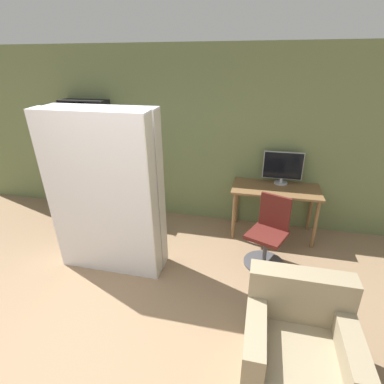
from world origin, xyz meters
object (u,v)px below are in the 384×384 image
object	(u,v)px
mattress_near	(102,198)
mattress_far	(112,190)
office_chair	(268,238)
bookshelf	(87,154)
monitor	(283,167)
armchair	(297,345)

from	to	relation	value
mattress_near	mattress_far	bearing A→B (deg)	90.00
office_chair	bookshelf	world-z (taller)	bookshelf
monitor	office_chair	bearing A→B (deg)	-98.77
bookshelf	mattress_near	bearing A→B (deg)	-54.02
bookshelf	monitor	bearing A→B (deg)	-0.05
monitor	mattress_near	world-z (taller)	mattress_near
monitor	mattress_far	xyz separation A→B (m)	(-2.06, -1.33, -0.02)
office_chair	bookshelf	size ratio (longest dim) A/B	0.48
mattress_near	armchair	bearing A→B (deg)	-22.88
office_chair	armchair	world-z (taller)	office_chair
office_chair	mattress_far	bearing A→B (deg)	-168.92
mattress_far	office_chair	bearing A→B (deg)	11.08
mattress_near	armchair	xyz separation A→B (m)	(2.15, -0.91, -0.68)
mattress_far	mattress_near	bearing A→B (deg)	-90.00
mattress_far	monitor	bearing A→B (deg)	32.83
monitor	office_chair	world-z (taller)	monitor
mattress_near	armchair	distance (m)	2.44
office_chair	mattress_far	world-z (taller)	mattress_far
armchair	bookshelf	bearing A→B (deg)	142.98
armchair	monitor	bearing A→B (deg)	92.08
bookshelf	office_chair	bearing A→B (deg)	-17.38
mattress_near	mattress_far	size ratio (longest dim) A/B	1.00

